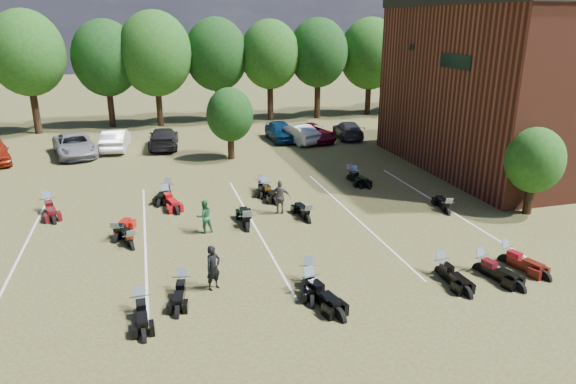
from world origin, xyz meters
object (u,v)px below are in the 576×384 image
object	(u,v)px
person_black	(213,268)
person_grey	(280,197)
motorcycle_3	(309,281)
motorcycle_7	(117,241)
person_green	(204,216)
motorcycle_14	(49,211)
car_4	(280,131)
motorcycle_0	(142,312)

from	to	relation	value
person_black	person_grey	distance (m)	7.91
motorcycle_3	motorcycle_7	size ratio (longest dim) A/B	1.02
person_green	motorcycle_14	world-z (taller)	person_green
car_4	motorcycle_14	xyz separation A→B (m)	(-15.40, -12.38, -0.76)
motorcycle_14	car_4	bearing A→B (deg)	23.39
motorcycle_0	motorcycle_14	bearing A→B (deg)	109.53
motorcycle_0	motorcycle_7	size ratio (longest dim) A/B	0.96
motorcycle_14	motorcycle_0	bearing A→B (deg)	-83.41
person_black	motorcycle_3	bearing A→B (deg)	-37.35
motorcycle_0	motorcycle_3	size ratio (longest dim) A/B	0.95
person_green	motorcycle_3	size ratio (longest dim) A/B	0.67
person_green	motorcycle_0	distance (m)	6.86
car_4	motorcycle_3	xyz separation A→B (m)	(-4.92, -22.87, -0.76)
person_grey	motorcycle_3	xyz separation A→B (m)	(-0.76, -7.04, -0.87)
person_green	motorcycle_7	size ratio (longest dim) A/B	0.69
person_grey	motorcycle_3	bearing A→B (deg)	103.62
person_green	person_grey	xyz separation A→B (m)	(3.93, 1.40, 0.09)
motorcycle_7	motorcycle_14	size ratio (longest dim) A/B	0.91
car_4	motorcycle_14	world-z (taller)	car_4
person_green	motorcycle_0	world-z (taller)	person_green
motorcycle_14	motorcycle_3	bearing A→B (deg)	-60.44
car_4	motorcycle_14	distance (m)	19.77
person_black	motorcycle_14	size ratio (longest dim) A/B	0.67
person_green	motorcycle_7	distance (m)	3.94
person_black	person_grey	size ratio (longest dim) A/B	0.96
car_4	motorcycle_3	bearing A→B (deg)	-102.93
motorcycle_14	person_green	bearing A→B (deg)	-48.97
motorcycle_14	person_grey	bearing A→B (deg)	-32.46
person_green	motorcycle_7	bearing A→B (deg)	-13.61
motorcycle_3	motorcycle_7	distance (m)	9.07
person_grey	motorcycle_7	xyz separation A→B (m)	(-7.79, -1.30, -0.87)
motorcycle_0	motorcycle_14	world-z (taller)	motorcycle_14
person_green	motorcycle_7	world-z (taller)	person_green
motorcycle_3	motorcycle_14	size ratio (longest dim) A/B	0.93
motorcycle_7	motorcycle_14	bearing A→B (deg)	-36.39
person_grey	motorcycle_0	size ratio (longest dim) A/B	0.79
person_grey	motorcycle_7	world-z (taller)	person_grey
car_4	person_black	distance (m)	24.02
person_grey	motorcycle_14	distance (m)	11.79
person_grey	motorcycle_14	size ratio (longest dim) A/B	0.70
motorcycle_0	motorcycle_3	xyz separation A→B (m)	(6.02, 0.55, 0.00)
person_grey	person_green	bearing A→B (deg)	39.45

